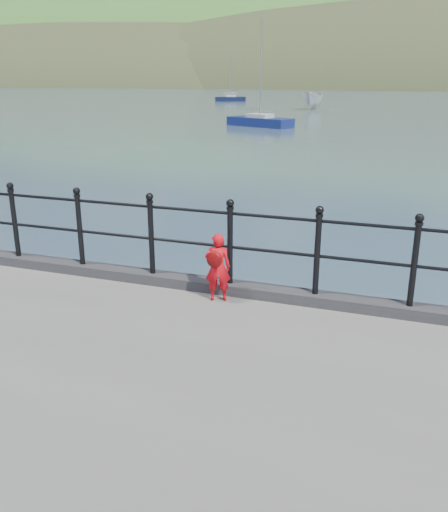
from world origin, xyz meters
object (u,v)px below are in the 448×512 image
at_px(railing, 189,232).
at_px(sailboat_port, 260,122).
at_px(launch_white, 313,100).
at_px(sailboat_left, 230,99).
at_px(child, 218,267).

distance_m(railing, sailboat_port, 37.78).
relative_size(launch_white, sailboat_left, 0.79).
height_order(sailboat_left, sailboat_port, sailboat_port).
bearing_deg(sailboat_left, sailboat_port, -96.86).
relative_size(railing, sailboat_left, 2.62).
height_order(child, sailboat_port, sailboat_port).
bearing_deg(sailboat_port, railing, -52.37).
bearing_deg(launch_white, railing, -81.75).
bearing_deg(sailboat_port, launch_white, 114.00).
relative_size(child, sailboat_left, 0.14).
height_order(launch_white, sailboat_left, sailboat_left).
relative_size(railing, launch_white, 3.31).
relative_size(railing, child, 19.24).
distance_m(railing, sailboat_left, 82.65).
distance_m(child, sailboat_port, 38.20).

